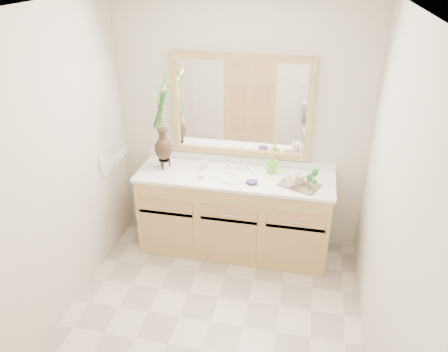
% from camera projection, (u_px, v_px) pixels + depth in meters
% --- Properties ---
extents(floor, '(2.60, 2.60, 0.00)m').
position_uv_depth(floor, '(211.00, 321.00, 3.56)').
color(floor, beige).
rests_on(floor, ground).
extents(ceiling, '(2.40, 2.60, 0.02)m').
position_uv_depth(ceiling, '(205.00, 8.00, 2.45)').
color(ceiling, white).
rests_on(ceiling, wall_back).
extents(wall_back, '(2.40, 0.02, 2.40)m').
position_uv_depth(wall_back, '(241.00, 127.00, 4.14)').
color(wall_back, beige).
rests_on(wall_back, floor).
extents(wall_front, '(2.40, 0.02, 2.40)m').
position_uv_depth(wall_front, '(137.00, 340.00, 1.87)').
color(wall_front, beige).
rests_on(wall_front, floor).
extents(wall_left, '(0.02, 2.60, 2.40)m').
position_uv_depth(wall_left, '(51.00, 177.00, 3.22)').
color(wall_left, beige).
rests_on(wall_left, floor).
extents(wall_right, '(0.02, 2.60, 2.40)m').
position_uv_depth(wall_right, '(391.00, 213.00, 2.79)').
color(wall_right, beige).
rests_on(wall_right, floor).
extents(vanity, '(1.80, 0.55, 0.80)m').
position_uv_depth(vanity, '(234.00, 215.00, 4.25)').
color(vanity, tan).
rests_on(vanity, floor).
extents(counter, '(1.84, 0.57, 0.03)m').
position_uv_depth(counter, '(235.00, 177.00, 4.06)').
color(counter, white).
rests_on(counter, vanity).
extents(sink, '(0.38, 0.34, 0.23)m').
position_uv_depth(sink, '(234.00, 181.00, 4.07)').
color(sink, white).
rests_on(sink, counter).
extents(mirror, '(1.32, 0.04, 0.97)m').
position_uv_depth(mirror, '(241.00, 107.00, 4.02)').
color(mirror, white).
rests_on(mirror, wall_back).
extents(switch_plate, '(0.02, 0.12, 0.12)m').
position_uv_depth(switch_plate, '(102.00, 161.00, 3.99)').
color(switch_plate, white).
rests_on(switch_plate, wall_left).
extents(flower_vase, '(0.20, 0.20, 0.81)m').
position_uv_depth(flower_vase, '(161.00, 113.00, 3.96)').
color(flower_vase, black).
rests_on(flower_vase, counter).
extents(tumbler, '(0.06, 0.06, 0.08)m').
position_uv_depth(tumbler, '(205.00, 165.00, 4.16)').
color(tumbler, white).
rests_on(tumbler, counter).
extents(soap_dish, '(0.10, 0.10, 0.03)m').
position_uv_depth(soap_dish, '(200.00, 177.00, 4.01)').
color(soap_dish, white).
rests_on(soap_dish, counter).
extents(soap_bottle, '(0.09, 0.09, 0.17)m').
position_uv_depth(soap_bottle, '(272.00, 164.00, 4.08)').
color(soap_bottle, '#7DD031').
rests_on(soap_bottle, counter).
extents(purple_dish, '(0.12, 0.10, 0.04)m').
position_uv_depth(purple_dish, '(252.00, 182.00, 3.90)').
color(purple_dish, '#4C246C').
rests_on(purple_dish, counter).
extents(tray, '(0.39, 0.33, 0.02)m').
position_uv_depth(tray, '(299.00, 185.00, 3.87)').
color(tray, brown).
rests_on(tray, counter).
extents(mug_left, '(0.10, 0.09, 0.10)m').
position_uv_depth(mug_left, '(291.00, 181.00, 3.82)').
color(mug_left, white).
rests_on(mug_left, tray).
extents(mug_right, '(0.13, 0.13, 0.10)m').
position_uv_depth(mug_right, '(300.00, 178.00, 3.86)').
color(mug_right, white).
rests_on(mug_right, tray).
extents(goblet_front, '(0.06, 0.06, 0.15)m').
position_uv_depth(goblet_front, '(309.00, 178.00, 3.76)').
color(goblet_front, '#287935').
rests_on(goblet_front, tray).
extents(goblet_back, '(0.06, 0.06, 0.14)m').
position_uv_depth(goblet_back, '(315.00, 173.00, 3.86)').
color(goblet_back, '#287935').
rests_on(goblet_back, tray).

